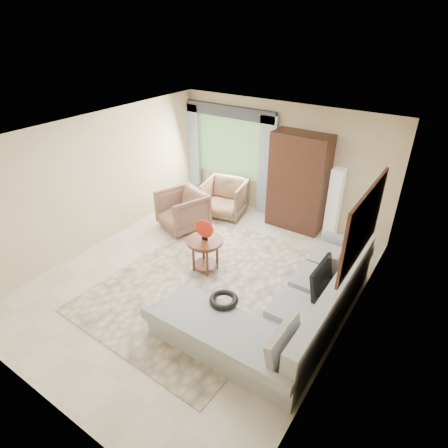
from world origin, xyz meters
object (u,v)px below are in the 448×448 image
Objects in this scene: coffee_table at (205,255)px; armoire at (298,182)px; potted_plant at (199,190)px; sectional_sofa at (289,311)px; floor_lamp at (334,203)px; armchair_left at (182,210)px; tv_screen at (322,278)px; armchair_right at (225,198)px.

coffee_table is 2.64m from armoire.
coffee_table reaches higher than potted_plant.
floor_lamp reaches higher than sectional_sofa.
floor_lamp is at bearing 4.29° from armoire.
sectional_sofa reaches higher than potted_plant.
potted_plant is at bearing -177.78° from floor_lamp.
armchair_left is at bearing 143.61° from coffee_table.
coffee_table is 1.69m from armchair_left.
sectional_sofa is 7.09× the size of potted_plant.
tv_screen is 3.65m from armchair_left.
sectional_sofa is at bearing -81.67° from floor_lamp.
tv_screen reaches higher than sectional_sofa.
tv_screen is 1.12× the size of coffee_table.
potted_plant is (-3.84, 2.83, -0.04)m from sectional_sofa.
armoire is at bearing -175.71° from floor_lamp.
armchair_right is 0.44× the size of armoire.
armoire is at bearing 75.32° from coffee_table.
floor_lamp is at bearing 105.74° from tv_screen.
armoire is (-1.50, 2.42, 0.33)m from tv_screen.
armchair_right is (-2.82, 2.47, 0.14)m from sectional_sofa.
tv_screen is 2.87m from armoire.
armchair_left is 0.62× the size of floor_lamp.
armoire is 0.86m from floor_lamp.
potted_plant is (-1.01, 0.35, -0.18)m from armchair_right.
tv_screen reaches higher than coffee_table.
armoire reaches higher than floor_lamp.
floor_lamp is at bearing 2.22° from potted_plant.
armchair_left is (-1.36, 1.00, 0.08)m from coffee_table.
coffee_table is 0.32× the size of armoire.
armchair_right reaches higher than potted_plant.
coffee_table is at bearing -16.29° from armchair_left.
armchair_left is at bearing 164.68° from tv_screen.
armchair_left is 1.91× the size of potted_plant.
tv_screen is at bearing 1.11° from coffee_table.
floor_lamp is at bearing 60.20° from coffee_table.
coffee_table is at bearing -104.68° from armoire.
coffee_table is 2.94m from floor_lamp.
armchair_left is at bearing 156.11° from sectional_sofa.
armoire is at bearing 121.76° from tv_screen.
armchair_right is at bearing 138.80° from sectional_sofa.
armchair_left is at bearing -124.20° from armchair_right.
potted_plant is at bearing 129.33° from coffee_table.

